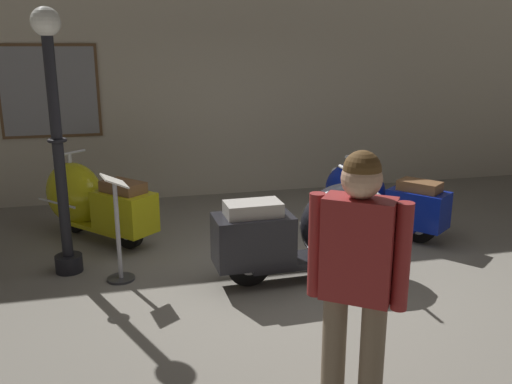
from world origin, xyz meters
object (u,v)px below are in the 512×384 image
object	(u,v)px
scooter_1	(317,230)
scooter_0	(89,200)
scooter_2	(373,197)
visitor_0	(357,275)
info_stanchion	(118,237)
lamppost	(57,136)

from	to	relation	value
scooter_1	scooter_0	bearing A→B (deg)	140.12
scooter_1	scooter_2	distance (m)	1.65
scooter_1	visitor_0	size ratio (longest dim) A/B	1.05
scooter_0	info_stanchion	distance (m)	1.44
visitor_0	lamppost	bearing A→B (deg)	69.28
scooter_0	scooter_2	world-z (taller)	scooter_0
scooter_2	info_stanchion	bearing A→B (deg)	66.53
visitor_0	info_stanchion	xyz separation A→B (m)	(-1.39, 2.59, -0.56)
scooter_1	info_stanchion	distance (m)	2.00
lamppost	scooter_0	bearing A→B (deg)	80.14
scooter_0	scooter_1	world-z (taller)	scooter_1
scooter_2	lamppost	size ratio (longest dim) A/B	0.59
info_stanchion	scooter_0	bearing A→B (deg)	103.72
scooter_2	visitor_0	bearing A→B (deg)	115.36
scooter_1	info_stanchion	bearing A→B (deg)	166.63
visitor_0	info_stanchion	distance (m)	2.99
lamppost	visitor_0	xyz separation A→B (m)	(1.91, -2.93, -0.43)
scooter_0	lamppost	size ratio (longest dim) A/B	0.60
scooter_2	lamppost	xyz separation A→B (m)	(-3.65, -0.42, 0.99)
scooter_0	scooter_2	bearing A→B (deg)	-141.85
scooter_1	scooter_2	bearing A→B (deg)	43.39
info_stanchion	visitor_0	bearing A→B (deg)	-61.81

